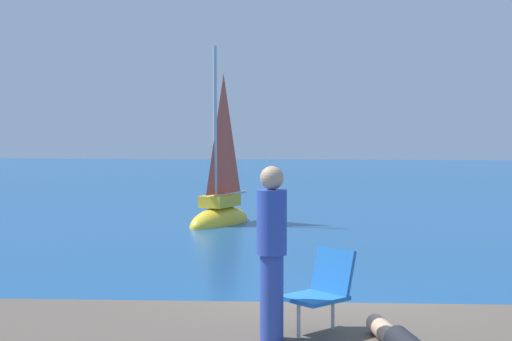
% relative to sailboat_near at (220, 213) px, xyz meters
% --- Properties ---
extents(ground_plane, '(160.00, 160.00, 0.00)m').
position_rel_sailboat_near_xyz_m(ground_plane, '(3.62, -11.98, -0.32)').
color(ground_plane, navy).
extents(sailboat_near, '(2.03, 3.32, 5.99)m').
position_rel_sailboat_near_xyz_m(sailboat_near, '(0.00, 0.00, 0.00)').
color(sailboat_near, yellow).
rests_on(sailboat_near, ground).
extents(person_standing, '(0.28, 0.28, 1.62)m').
position_rel_sailboat_near_xyz_m(person_standing, '(3.28, -14.88, 1.30)').
color(person_standing, '#334CB2').
rests_on(person_standing, shore_ledge).
extents(beach_chair, '(0.75, 0.76, 0.80)m').
position_rel_sailboat_near_xyz_m(beach_chair, '(3.74, -14.54, 0.88)').
color(beach_chair, blue).
rests_on(beach_chair, shore_ledge).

